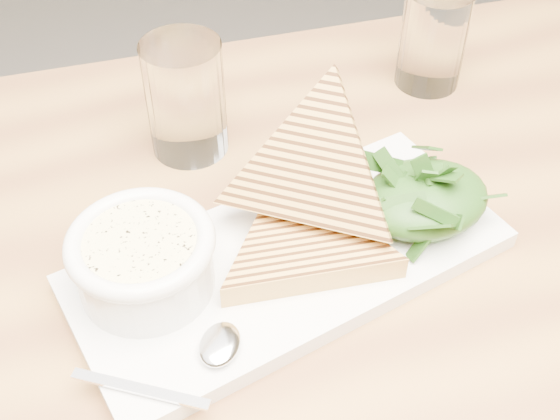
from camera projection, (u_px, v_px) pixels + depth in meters
name	position (u px, v px, depth m)	size (l,w,h in m)	color
table_top	(390.00, 299.00, 0.59)	(1.21, 0.81, 0.04)	olive
table_leg_br	(544.00, 191.00, 1.25)	(0.06, 0.06, 0.72)	olive
platter	(289.00, 261.00, 0.59)	(0.36, 0.16, 0.02)	white
soup_bowl	(145.00, 266.00, 0.54)	(0.11, 0.11, 0.04)	white
soup	(140.00, 244.00, 0.53)	(0.09, 0.09, 0.01)	beige
bowl_rim	(140.00, 242.00, 0.52)	(0.11, 0.11, 0.01)	white
sandwich_flat	(303.00, 244.00, 0.57)	(0.17, 0.17, 0.02)	#C29042
sandwich_lean	(313.00, 171.00, 0.57)	(0.17, 0.17, 0.10)	#C29042
salad_base	(425.00, 199.00, 0.60)	(0.11, 0.09, 0.04)	black
arugula_pile	(425.00, 194.00, 0.59)	(0.11, 0.10, 0.05)	#2C5A1A
spoon_bowl	(220.00, 344.00, 0.51)	(0.03, 0.04, 0.01)	silver
spoon_handle	(140.00, 389.00, 0.49)	(0.10, 0.01, 0.00)	silver
glass_near	(186.00, 98.00, 0.67)	(0.08, 0.08, 0.12)	white
glass_far	(433.00, 39.00, 0.75)	(0.07, 0.07, 0.11)	white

